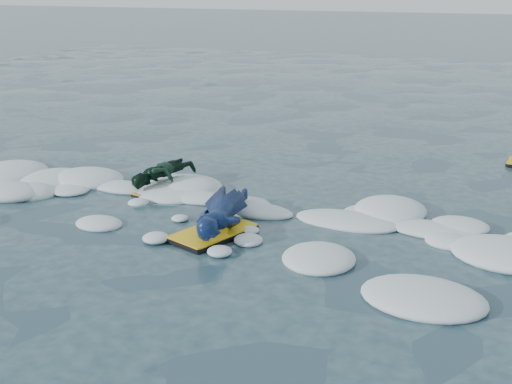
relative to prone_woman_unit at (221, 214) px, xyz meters
The scene contains 4 objects.
ground 1.29m from the prone_woman_unit, 143.20° to the right, with size 120.00×120.00×0.00m, color #1B3042.
foam_band 1.08m from the prone_woman_unit, 165.14° to the left, with size 12.00×3.10×0.30m, color white, non-canonical shape.
prone_woman_unit is the anchor object (origin of this frame).
prone_child_unit 1.91m from the prone_woman_unit, 142.60° to the left, with size 0.86×1.19×0.42m.
Camera 1 is at (4.33, -6.09, 3.03)m, focal length 45.00 mm.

